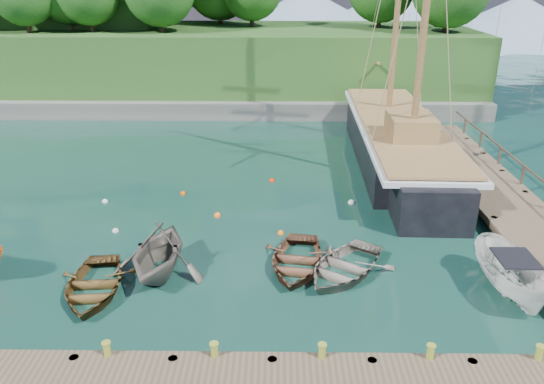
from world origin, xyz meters
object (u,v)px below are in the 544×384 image
Objects in this scene: rowboat_0 at (94,293)px; cabin_boat_white at (509,293)px; rowboat_1 at (160,273)px; rowboat_2 at (296,267)px; rowboat_3 at (343,274)px; schooner at (397,145)px.

rowboat_0 is 14.71m from cabin_boat_white.
rowboat_1 reaches higher than rowboat_2.
rowboat_3 is at bearing -5.32° from rowboat_2.
rowboat_2 is 1.83m from rowboat_3.
rowboat_3 is (8.99, 1.38, 0.00)m from rowboat_0.
rowboat_0 is 19.61m from schooner.
cabin_boat_white is 14.07m from schooner.
rowboat_1 reaches higher than rowboat_3.
rowboat_1 is 5.18m from rowboat_2.
schooner reaches higher than rowboat_0.
cabin_boat_white is at bearing -83.67° from schooner.
rowboat_0 is 0.96× the size of rowboat_3.
rowboat_0 is 0.92× the size of cabin_boat_white.
rowboat_1 reaches higher than cabin_boat_white.
cabin_boat_white reaches higher than rowboat_3.
rowboat_1 is 6.92m from rowboat_3.
schooner is at bearing 105.86° from rowboat_3.
rowboat_0 is at bearing -141.30° from rowboat_1.
rowboat_0 is 9.09m from rowboat_3.
cabin_boat_white is at bearing -3.26° from rowboat_2.
rowboat_3 is (1.77, -0.46, 0.00)m from rowboat_2.
schooner is at bearing 72.17° from rowboat_2.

